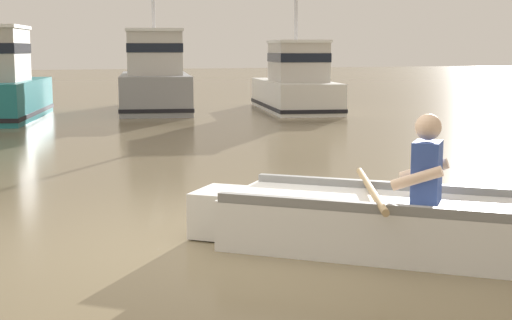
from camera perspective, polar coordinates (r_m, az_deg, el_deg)
The scene contains 4 objects.
ground_plane at distance 6.73m, azimuth -1.62°, elevation -6.42°, with size 120.00×120.00×0.00m, color #7A6B4C.
rowboat_with_person at distance 6.58m, azimuth 10.74°, elevation -4.66°, with size 3.22×2.88×1.19m.
moored_boat_grey at distance 21.45m, azimuth -7.66°, elevation 5.97°, with size 2.86×5.41×3.59m.
moored_boat_white at distance 21.37m, azimuth 3.01°, elevation 5.71°, with size 2.63×5.12×3.45m.
Camera 1 is at (-2.00, -6.20, 1.72)m, focal length 52.93 mm.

